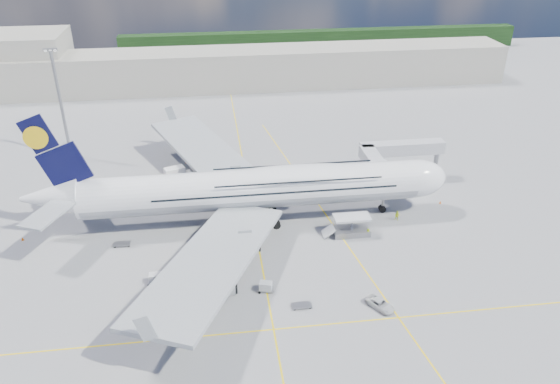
{
  "coord_description": "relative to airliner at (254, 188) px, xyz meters",
  "views": [
    {
      "loc": [
        -7.05,
        -78.17,
        53.06
      ],
      "look_at": [
        4.74,
        8.0,
        6.81
      ],
      "focal_mm": 35.0,
      "sensor_mm": 36.0,
      "label": 1
    }
  ],
  "objects": [
    {
      "name": "cone_nose",
      "position": [
        37.25,
        1.6,
        -6.6
      ],
      "size": [
        0.44,
        0.44,
        0.56
      ],
      "color": "orange",
      "rests_on": "ground"
    },
    {
      "name": "dolly_nose_far",
      "position": [
        4.48,
        -25.77,
        -6.55
      ],
      "size": [
        2.88,
        1.58,
        0.42
      ],
      "rotation": [
        0.0,
        0.0,
        0.02
      ],
      "color": "gray",
      "rests_on": "ground"
    },
    {
      "name": "dolly_row_b",
      "position": [
        -17.27,
        -17.0,
        -5.93
      ],
      "size": [
        2.78,
        1.51,
        1.75
      ],
      "rotation": [
        0.0,
        0.0,
        0.01
      ],
      "color": "gray",
      "rests_on": "ground"
    },
    {
      "name": "cone_wing_left_inner",
      "position": [
        -4.79,
        16.73,
        -6.6
      ],
      "size": [
        0.45,
        0.45,
        0.57
      ],
      "color": "orange",
      "rests_on": "ground"
    },
    {
      "name": "cargo_loader",
      "position": [
        16.56,
        -7.11,
        -5.62
      ],
      "size": [
        8.53,
        3.2,
        3.67
      ],
      "color": "silver",
      "rests_on": "ground"
    },
    {
      "name": "terminal",
      "position": [
        -0.26,
        85.0,
        -0.87
      ],
      "size": [
        180.0,
        16.0,
        12.0
      ],
      "primitive_type": "cube",
      "color": "#B2AD9E",
      "rests_on": "ground"
    },
    {
      "name": "baggage_tug",
      "position": [
        -11.75,
        -18.18,
        -6.12
      ],
      "size": [
        3.0,
        2.23,
        1.7
      ],
      "rotation": [
        0.0,
        0.0,
        0.4
      ],
      "color": "white",
      "rests_on": "ground"
    },
    {
      "name": "crew_loader",
      "position": [
        26.51,
        -3.59,
        -5.89
      ],
      "size": [
        1.2,
        1.15,
        1.95
      ],
      "primitive_type": "imported",
      "rotation": [
        0.0,
        0.0,
        -0.62
      ],
      "color": "#D4E618",
      "rests_on": "ground"
    },
    {
      "name": "service_van",
      "position": [
        15.92,
        -27.48,
        -6.23
      ],
      "size": [
        4.27,
        5.03,
        1.28
      ],
      "primitive_type": "imported",
      "rotation": [
        0.0,
        0.0,
        0.57
      ],
      "color": "silver",
      "rests_on": "ground"
    },
    {
      "name": "hangar",
      "position": [
        -70.26,
        90.0,
        2.13
      ],
      "size": [
        40.0,
        22.0,
        18.0
      ],
      "primitive_type": "cube",
      "color": "#B2AD9E",
      "rests_on": "ground"
    },
    {
      "name": "dolly_row_c",
      "position": [
        -3.29,
        -8.39,
        -6.57
      ],
      "size": [
        2.91,
        1.99,
        0.39
      ],
      "rotation": [
        0.0,
        0.0,
        -0.23
      ],
      "color": "gray",
      "rests_on": "ground"
    },
    {
      "name": "crew_nose",
      "position": [
        18.77,
        -2.48,
        -6.05
      ],
      "size": [
        0.68,
        0.54,
        1.64
      ],
      "primitive_type": "imported",
      "rotation": [
        0.0,
        0.0,
        0.27
      ],
      "color": "#A0FF1A",
      "rests_on": "ground"
    },
    {
      "name": "taxi_line_cross",
      "position": [
        -0.26,
        -30.0,
        -6.86
      ],
      "size": [
        120.0,
        0.25,
        0.01
      ],
      "primitive_type": "cube",
      "color": "yellow",
      "rests_on": "ground"
    },
    {
      "name": "tree_line",
      "position": [
        39.74,
        130.0,
        -2.87
      ],
      "size": [
        160.0,
        6.0,
        8.0
      ],
      "primitive_type": "cube",
      "color": "#193814",
      "rests_on": "ground"
    },
    {
      "name": "catering_truck_inner",
      "position": [
        -14.84,
        18.14,
        -5.23
      ],
      "size": [
        6.25,
        3.94,
        3.46
      ],
      "rotation": [
        0.0,
        0.0,
        0.36
      ],
      "color": "gray",
      "rests_on": "ground"
    },
    {
      "name": "ground",
      "position": [
        -0.26,
        -10.0,
        -6.87
      ],
      "size": [
        300.0,
        300.0,
        0.0
      ],
      "primitive_type": "plane",
      "color": "gray",
      "rests_on": "ground"
    },
    {
      "name": "dolly_nose_near",
      "position": [
        -0.39,
        -21.33,
        -5.99
      ],
      "size": [
        2.87,
        2.06,
        1.64
      ],
      "rotation": [
        0.0,
        0.0,
        -0.29
      ],
      "color": "gray",
      "rests_on": "ground"
    },
    {
      "name": "cone_wing_right_outer",
      "position": [
        -9.01,
        -22.04,
        -6.62
      ],
      "size": [
        0.41,
        0.41,
        0.52
      ],
      "color": "orange",
      "rests_on": "ground"
    },
    {
      "name": "taxi_line_diag",
      "position": [
        13.74,
        -0.0,
        -6.86
      ],
      "size": [
        14.16,
        99.06,
        0.01
      ],
      "primitive_type": "cube",
      "rotation": [
        0.0,
        0.0,
        0.14
      ],
      "color": "yellow",
      "rests_on": "ground"
    },
    {
      "name": "crew_van",
      "position": [
        19.54,
        -8.33,
        -6.06
      ],
      "size": [
        0.82,
        0.93,
        1.61
      ],
      "primitive_type": "imported",
      "rotation": [
        0.0,
        0.0,
        2.05
      ],
      "color": "#C8E918",
      "rests_on": "ground"
    },
    {
      "name": "dolly_row_a",
      "position": [
        -16.15,
        -19.93,
        -6.56
      ],
      "size": [
        2.75,
        1.57,
        0.39
      ],
      "rotation": [
        0.0,
        0.0,
        -0.06
      ],
      "color": "gray",
      "rests_on": "ground"
    },
    {
      "name": "cone_tail",
      "position": [
        -41.58,
        -1.2,
        -6.56
      ],
      "size": [
        0.5,
        0.5,
        0.64
      ],
      "color": "orange",
      "rests_on": "ground"
    },
    {
      "name": "catering_truck_outer",
      "position": [
        -12.78,
        36.2,
        -5.22
      ],
      "size": [
        6.07,
        2.65,
        3.54
      ],
      "rotation": [
        0.0,
        0.0,
        0.09
      ],
      "color": "gray",
      "rests_on": "ground"
    },
    {
      "name": "crew_wing",
      "position": [
        -10.11,
        -19.57,
        -6.09
      ],
      "size": [
        0.72,
        0.99,
        1.56
      ],
      "primitive_type": "imported",
      "rotation": [
        0.0,
        0.0,
        1.16
      ],
      "color": "#C3FF1A",
      "rests_on": "ground"
    },
    {
      "name": "cone_wing_right_inner",
      "position": [
        -2.88,
        -10.77,
        -6.6
      ],
      "size": [
        0.43,
        0.43,
        0.55
      ],
      "color": "orange",
      "rests_on": "ground"
    },
    {
      "name": "light_mast",
      "position": [
        -40.26,
        35.0,
        6.34
      ],
      "size": [
        3.0,
        0.7,
        25.5
      ],
      "color": "gray",
      "rests_on": "ground"
    },
    {
      "name": "cone_wing_left_outer",
      "position": [
        -13.3,
        27.7,
        -6.61
      ],
      "size": [
        0.42,
        0.42,
        0.53
      ],
      "color": "orange",
      "rests_on": "ground"
    },
    {
      "name": "dolly_back",
      "position": [
        -23.87,
        -5.28,
        -6.53
      ],
      "size": [
        3.03,
        1.73,
        0.43
      ],
      "rotation": [
        0.0,
        0.0,
        -0.06
      ],
      "color": "gray",
      "rests_on": "ground"
    },
    {
      "name": "jet_bridge",
      "position": [
        29.55,
        10.94,
        -0.02
      ],
      "size": [
        18.8,
        12.1,
        8.5
      ],
      "color": "#B7B7BC",
      "rests_on": "ground"
    },
    {
      "name": "taxi_line_main",
      "position": [
        -0.26,
        -10.0,
        -6.86
      ],
      "size": [
        0.25,
        220.0,
        0.01
      ],
      "primitive_type": "cube",
      "color": "yellow",
      "rests_on": "ground"
    },
    {
      "name": "crew_tug",
      "position": [
        -8.41,
        -19.3,
        -6.07
      ],
      "size": [
        1.18,
        0.95,
        1.6
      ],
      "primitive_type": "imported",
      "rotation": [
        0.0,
        0.0,
        0.4
      ],
      "color": "#D9F91A",
      "rests_on": "ground"
    },
    {
      "name": "airliner",
      "position": [
        0.0,
        0.0,
        0.0
      ],
      "size": [
        77.26,
        79.15,
        23.71
      ],
      "color": "white",
      "rests_on": "ground"
    }
  ]
}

